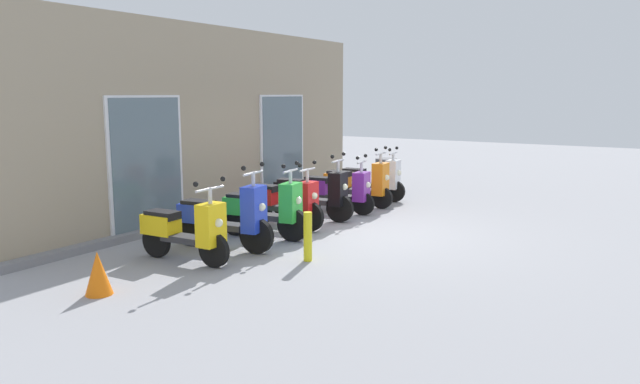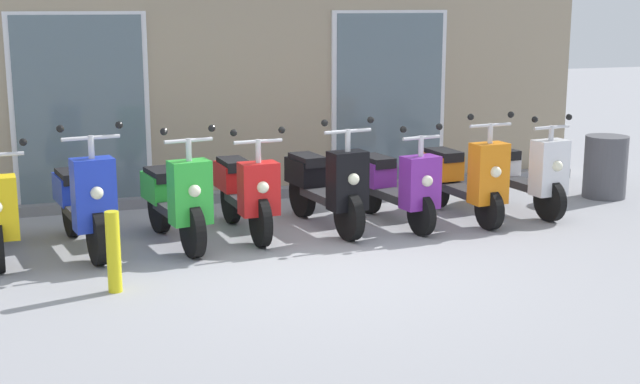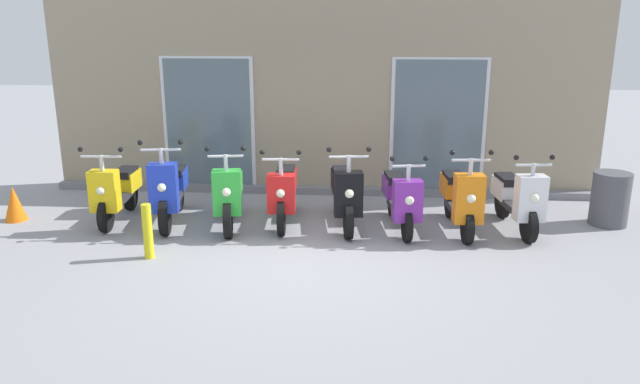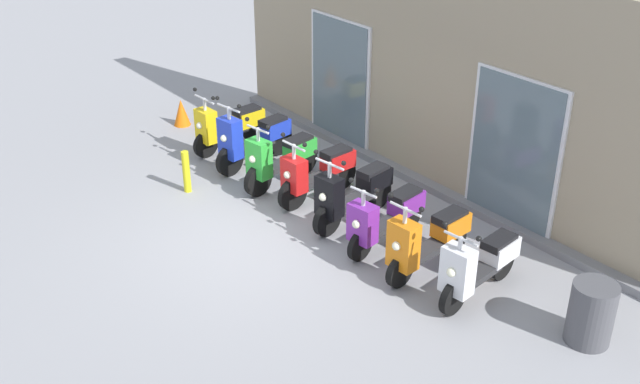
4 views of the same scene
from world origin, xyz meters
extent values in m
plane|color=#939399|center=(0.00, 0.00, 0.00)|extent=(40.00, 40.00, 0.00)
cube|color=gray|center=(0.00, 3.15, 1.79)|extent=(9.24, 0.30, 3.57)
cube|color=slate|center=(0.00, 2.90, 0.06)|extent=(9.24, 0.20, 0.12)
cube|color=silver|center=(-1.93, 2.98, 1.15)|extent=(1.57, 0.04, 2.30)
cube|color=slate|center=(-1.93, 2.96, 1.15)|extent=(1.45, 0.02, 2.22)
cube|color=silver|center=(1.93, 2.98, 1.15)|extent=(1.57, 0.04, 2.30)
cube|color=slate|center=(1.93, 2.96, 1.15)|extent=(1.45, 0.02, 2.22)
sphere|color=black|center=(-2.58, 0.77, 1.17)|extent=(0.07, 0.07, 0.07)
cylinder|color=black|center=(-1.99, 0.66, 0.26)|extent=(0.18, 0.54, 0.53)
cylinder|color=black|center=(-2.16, 1.80, 0.26)|extent=(0.18, 0.54, 0.53)
cube|color=#2D2D30|center=(-2.08, 1.23, 0.36)|extent=(0.36, 0.74, 0.09)
cube|color=#1E38C6|center=(-2.00, 0.70, 0.66)|extent=(0.41, 0.29, 0.68)
sphere|color=#F2EFCC|center=(-1.98, 0.57, 0.70)|extent=(0.12, 0.12, 0.12)
cube|color=#1E38C6|center=(-2.14, 1.70, 0.53)|extent=(0.37, 0.56, 0.28)
cube|color=black|center=(-2.14, 1.66, 0.67)|extent=(0.33, 0.51, 0.11)
cylinder|color=silver|center=(-2.00, 0.70, 1.10)|extent=(0.06, 0.06, 0.23)
cylinder|color=silver|center=(-2.00, 0.70, 1.19)|extent=(0.53, 0.11, 0.04)
sphere|color=black|center=(-1.74, 0.74, 1.29)|extent=(0.07, 0.07, 0.07)
sphere|color=black|center=(-2.26, 0.66, 1.29)|extent=(0.07, 0.07, 0.07)
cylinder|color=black|center=(-1.10, 0.63, 0.26)|extent=(0.18, 0.53, 0.52)
cylinder|color=black|center=(-1.26, 1.67, 0.26)|extent=(0.18, 0.53, 0.52)
cube|color=#2D2D30|center=(-1.18, 1.15, 0.36)|extent=(0.36, 0.69, 0.09)
cube|color=green|center=(-1.11, 0.66, 0.63)|extent=(0.41, 0.29, 0.61)
sphere|color=#F2EFCC|center=(-1.09, 0.54, 0.67)|extent=(0.12, 0.12, 0.12)
cube|color=green|center=(-1.25, 1.57, 0.51)|extent=(0.38, 0.56, 0.28)
cube|color=black|center=(-1.24, 1.53, 0.65)|extent=(0.33, 0.51, 0.11)
cylinder|color=silver|center=(-1.11, 0.66, 1.03)|extent=(0.06, 0.06, 0.23)
cylinder|color=silver|center=(-1.11, 0.66, 1.13)|extent=(0.47, 0.11, 0.04)
sphere|color=black|center=(-0.88, 0.70, 1.23)|extent=(0.07, 0.07, 0.07)
sphere|color=black|center=(-1.34, 0.63, 1.23)|extent=(0.07, 0.07, 0.07)
cylinder|color=black|center=(-0.39, 0.78, 0.26)|extent=(0.12, 0.52, 0.52)
cylinder|color=black|center=(-0.45, 1.82, 0.26)|extent=(0.12, 0.52, 0.52)
cube|color=#2D2D30|center=(-0.42, 1.30, 0.36)|extent=(0.30, 0.66, 0.09)
cube|color=red|center=(-0.39, 0.82, 0.58)|extent=(0.39, 0.26, 0.53)
sphere|color=#F2EFCC|center=(-0.39, 0.69, 0.62)|extent=(0.12, 0.12, 0.12)
cube|color=red|center=(-0.45, 1.72, 0.55)|extent=(0.33, 0.54, 0.28)
cube|color=black|center=(-0.44, 1.68, 0.69)|extent=(0.29, 0.49, 0.11)
cylinder|color=silver|center=(-0.39, 0.82, 0.96)|extent=(0.06, 0.06, 0.25)
cylinder|color=silver|center=(-0.39, 0.82, 1.06)|extent=(0.50, 0.07, 0.04)
sphere|color=black|center=(-0.15, 0.83, 1.16)|extent=(0.07, 0.07, 0.07)
sphere|color=black|center=(-0.64, 0.80, 1.16)|extent=(0.07, 0.07, 0.07)
cylinder|color=black|center=(0.53, 0.71, 0.25)|extent=(0.17, 0.52, 0.51)
cylinder|color=black|center=(0.38, 1.84, 0.25)|extent=(0.17, 0.52, 0.51)
cube|color=#2D2D30|center=(0.46, 1.28, 0.35)|extent=(0.35, 0.73, 0.09)
cube|color=black|center=(0.53, 0.75, 0.62)|extent=(0.41, 0.29, 0.61)
sphere|color=#F2EFCC|center=(0.54, 0.63, 0.66)|extent=(0.12, 0.12, 0.12)
cube|color=black|center=(0.40, 1.74, 0.54)|extent=(0.37, 0.55, 0.28)
cube|color=black|center=(0.40, 1.70, 0.68)|extent=(0.32, 0.51, 0.11)
cylinder|color=silver|center=(0.53, 0.75, 1.02)|extent=(0.06, 0.06, 0.25)
cylinder|color=silver|center=(0.53, 0.75, 1.13)|extent=(0.53, 0.10, 0.04)
sphere|color=black|center=(0.79, 0.79, 1.23)|extent=(0.07, 0.07, 0.07)
sphere|color=black|center=(0.27, 0.72, 1.23)|extent=(0.07, 0.07, 0.07)
cylinder|color=black|center=(1.32, 0.65, 0.22)|extent=(0.14, 0.45, 0.44)
cylinder|color=black|center=(1.17, 1.74, 0.22)|extent=(0.14, 0.45, 0.44)
cube|color=#2D2D30|center=(1.24, 1.20, 0.32)|extent=(0.35, 0.71, 0.09)
cube|color=purple|center=(1.31, 0.69, 0.56)|extent=(0.41, 0.29, 0.55)
sphere|color=#F2EFCC|center=(1.33, 0.56, 0.60)|extent=(0.12, 0.12, 0.12)
cube|color=purple|center=(1.18, 1.64, 0.50)|extent=(0.37, 0.56, 0.28)
cube|color=black|center=(1.19, 1.60, 0.64)|extent=(0.32, 0.51, 0.11)
cylinder|color=silver|center=(1.31, 0.69, 0.93)|extent=(0.06, 0.06, 0.24)
cylinder|color=silver|center=(1.31, 0.69, 1.03)|extent=(0.44, 0.10, 0.04)
sphere|color=black|center=(1.53, 0.72, 1.13)|extent=(0.07, 0.07, 0.07)
sphere|color=black|center=(1.10, 0.66, 1.13)|extent=(0.07, 0.07, 0.07)
cylinder|color=black|center=(2.11, 0.64, 0.22)|extent=(0.13, 0.45, 0.44)
cylinder|color=black|center=(2.03, 1.74, 0.22)|extent=(0.13, 0.45, 0.44)
cube|color=#2D2D30|center=(2.07, 1.19, 0.32)|extent=(0.31, 0.71, 0.09)
cube|color=orange|center=(2.11, 0.68, 0.61)|extent=(0.40, 0.27, 0.65)
sphere|color=#F2EFCC|center=(2.12, 0.55, 0.65)|extent=(0.12, 0.12, 0.12)
cube|color=orange|center=(2.04, 1.64, 0.52)|extent=(0.34, 0.54, 0.28)
cube|color=black|center=(2.04, 1.61, 0.66)|extent=(0.30, 0.50, 0.11)
cylinder|color=silver|center=(2.11, 0.68, 1.03)|extent=(0.06, 0.06, 0.23)
cylinder|color=silver|center=(2.11, 0.68, 1.13)|extent=(0.50, 0.07, 0.04)
sphere|color=black|center=(2.36, 0.70, 1.23)|extent=(0.07, 0.07, 0.07)
sphere|color=black|center=(1.86, 0.66, 1.23)|extent=(0.07, 0.07, 0.07)
cylinder|color=black|center=(2.94, 0.75, 0.23)|extent=(0.15, 0.48, 0.47)
cylinder|color=black|center=(2.81, 1.81, 0.23)|extent=(0.15, 0.48, 0.47)
cube|color=#2D2D30|center=(2.87, 1.28, 0.33)|extent=(0.34, 0.69, 0.09)
cube|color=white|center=(2.93, 0.79, 0.60)|extent=(0.41, 0.28, 0.62)
sphere|color=#F2EFCC|center=(2.95, 0.66, 0.64)|extent=(0.12, 0.12, 0.12)
cube|color=white|center=(2.82, 1.71, 0.49)|extent=(0.36, 0.55, 0.28)
cube|color=black|center=(2.83, 1.68, 0.63)|extent=(0.31, 0.51, 0.11)
cylinder|color=silver|center=(2.93, 0.79, 0.98)|extent=(0.06, 0.06, 0.18)
cylinder|color=silver|center=(2.93, 0.79, 1.05)|extent=(0.47, 0.09, 0.04)
sphere|color=black|center=(3.17, 0.81, 1.15)|extent=(0.07, 0.07, 0.07)
sphere|color=black|center=(2.70, 0.76, 1.15)|extent=(0.07, 0.07, 0.07)
cylinder|color=yellow|center=(-1.93, -0.19, 0.35)|extent=(0.12, 0.12, 0.70)
cylinder|color=#4C4C51|center=(4.28, 1.59, 0.39)|extent=(0.53, 0.53, 0.78)
camera|label=1|loc=(-8.76, -4.65, 2.33)|focal=33.63mm
camera|label=2|loc=(-2.58, -7.51, 2.42)|focal=49.56mm
camera|label=3|loc=(0.75, -7.11, 2.87)|focal=34.16mm
camera|label=4|loc=(7.82, -5.21, 5.66)|focal=42.34mm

